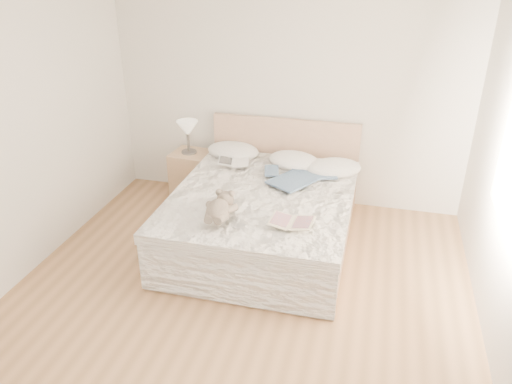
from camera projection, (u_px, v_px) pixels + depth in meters
floor at (231, 313)px, 4.17m from camera, size 4.00×4.50×0.00m
wall_back at (288, 87)px, 5.52m from camera, size 4.00×0.02×2.70m
bed at (265, 214)px, 5.06m from camera, size 1.72×2.14×1.00m
nightstand at (193, 174)px, 6.00m from camera, size 0.49×0.44×0.56m
table_lamp at (188, 130)px, 5.76m from camera, size 0.32×0.32×0.39m
pillow_left at (233, 151)px, 5.72m from camera, size 0.64×0.48×0.18m
pillow_middle at (295, 161)px, 5.45m from camera, size 0.70×0.59×0.18m
pillow_right at (334, 168)px, 5.28m from camera, size 0.70×0.61×0.18m
blouse at (294, 180)px, 5.04m from camera, size 0.77×0.78×0.02m
photo_book at (233, 162)px, 5.44m from camera, size 0.40×0.32×0.03m
childrens_book at (292, 222)px, 4.27m from camera, size 0.40×0.28×0.02m
teddy_bear at (218, 216)px, 4.32m from camera, size 0.27×0.37×0.19m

